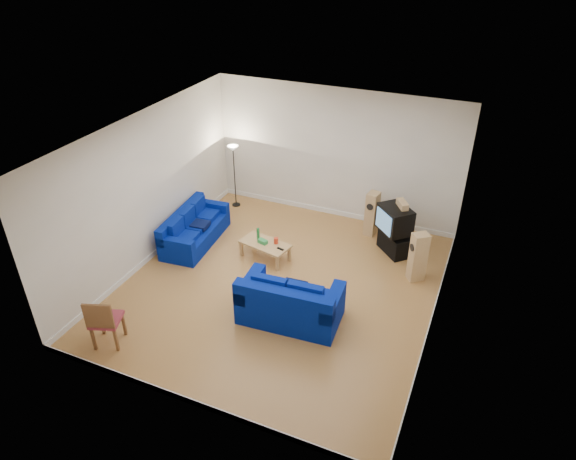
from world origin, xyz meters
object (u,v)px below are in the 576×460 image
at_px(tv_stand, 395,243).
at_px(television, 395,219).
at_px(sofa_three_seat, 193,231).
at_px(sofa_loveseat, 289,305).
at_px(coffee_table, 265,245).

height_order(tv_stand, television, television).
relative_size(sofa_three_seat, sofa_loveseat, 1.08).
distance_m(sofa_three_seat, sofa_loveseat, 3.48).
distance_m(sofa_three_seat, television, 4.50).
xyz_separation_m(sofa_loveseat, tv_stand, (1.24, 3.01, -0.11)).
relative_size(sofa_loveseat, coffee_table, 1.62).
xyz_separation_m(sofa_loveseat, coffee_table, (-1.28, 1.65, -0.01)).
bearing_deg(television, tv_stand, 95.67).
xyz_separation_m(coffee_table, television, (2.47, 1.30, 0.51)).
distance_m(sofa_three_seat, coffee_table, 1.80).
relative_size(sofa_three_seat, tv_stand, 2.63).
height_order(sofa_three_seat, tv_stand, sofa_three_seat).
height_order(sofa_three_seat, coffee_table, sofa_three_seat).
height_order(sofa_loveseat, television, television).
xyz_separation_m(sofa_three_seat, tv_stand, (4.32, 1.38, -0.05)).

